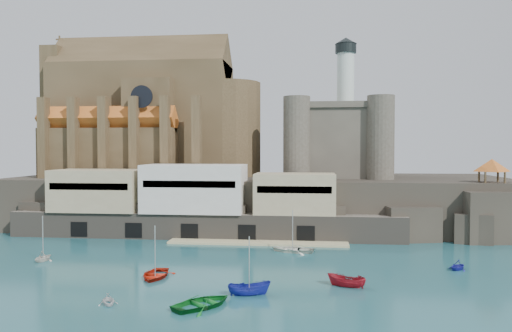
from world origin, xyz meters
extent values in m
plane|color=#194C54|center=(0.00, 0.00, 0.00)|extent=(300.00, 300.00, 0.00)
cube|color=black|center=(0.00, 40.00, 5.00)|extent=(100.00, 34.00, 10.00)
cube|color=black|center=(-38.00, 23.50, 3.00)|extent=(9.00, 5.00, 6.00)
cube|color=black|center=(-22.00, 23.50, 3.00)|extent=(9.00, 5.00, 6.00)
cube|color=black|center=(-5.00, 23.50, 3.00)|extent=(9.00, 5.00, 6.00)
cube|color=black|center=(12.00, 23.50, 3.00)|extent=(9.00, 5.00, 6.00)
cube|color=black|center=(28.00, 23.50, 3.00)|extent=(9.00, 5.00, 6.00)
cube|color=#635B4F|center=(-8.00, 22.50, 2.25)|extent=(70.00, 6.00, 4.50)
cube|color=tan|center=(2.00, 18.00, 0.15)|extent=(30.00, 4.00, 0.40)
cube|color=black|center=(-30.00, 19.60, 1.60)|extent=(3.00, 0.40, 2.60)
cube|color=black|center=(-20.00, 19.60, 1.60)|extent=(3.00, 0.40, 2.60)
cube|color=black|center=(-10.00, 19.60, 1.60)|extent=(3.00, 0.40, 2.60)
cube|color=black|center=(0.00, 19.60, 1.60)|extent=(3.00, 0.40, 2.60)
cube|color=black|center=(10.00, 19.60, 1.60)|extent=(3.00, 0.40, 2.60)
cube|color=tan|center=(-28.00, 23.50, 8.25)|extent=(16.00, 9.00, 7.50)
cube|color=beige|center=(-10.00, 23.50, 8.75)|extent=(18.00, 9.00, 8.50)
cube|color=tan|center=(8.00, 23.50, 8.00)|extent=(14.00, 8.00, 7.00)
cube|color=#473621|center=(-26.00, 42.00, 22.00)|extent=(38.00, 14.00, 24.00)
cube|color=#473621|center=(-26.00, 42.00, 34.00)|extent=(38.00, 13.01, 13.01)
cylinder|color=#473621|center=(-7.00, 42.00, 20.00)|extent=(14.00, 14.00, 20.00)
cube|color=#473621|center=(-22.00, 42.00, 20.00)|extent=(10.00, 20.00, 20.00)
cube|color=#473621|center=(-30.00, 32.50, 15.00)|extent=(28.00, 5.00, 10.00)
cube|color=#473621|center=(-30.00, 51.50, 15.00)|extent=(28.00, 5.00, 10.00)
cube|color=#BE5D20|center=(-30.00, 32.50, 21.60)|extent=(28.00, 5.66, 5.66)
cube|color=#BE5D20|center=(-30.00, 51.50, 21.60)|extent=(28.00, 5.66, 5.66)
cube|color=#473621|center=(-45.00, 42.00, 24.00)|extent=(4.00, 10.00, 28.00)
cylinder|color=black|center=(-22.00, 29.95, 26.00)|extent=(4.40, 0.30, 4.40)
cube|color=#473621|center=(-42.00, 29.50, 18.00)|extent=(1.60, 2.20, 16.00)
cube|color=#473621|center=(-35.80, 29.50, 18.00)|extent=(1.60, 2.20, 16.00)
cube|color=#473621|center=(-29.60, 29.50, 18.00)|extent=(1.60, 2.20, 16.00)
cube|color=#473621|center=(-23.40, 29.50, 18.00)|extent=(1.60, 2.20, 16.00)
cube|color=#473621|center=(-17.20, 29.50, 18.00)|extent=(1.60, 2.20, 16.00)
cube|color=#473621|center=(-11.00, 29.50, 18.00)|extent=(1.60, 2.20, 16.00)
cube|color=#464137|center=(16.00, 41.00, 17.00)|extent=(16.00, 16.00, 14.00)
cube|color=#464137|center=(16.00, 41.00, 24.40)|extent=(17.00, 17.00, 1.20)
cylinder|color=#464137|center=(8.00, 33.00, 18.00)|extent=(5.20, 5.20, 16.00)
cylinder|color=#464137|center=(24.00, 33.00, 18.00)|extent=(5.20, 5.20, 16.00)
cylinder|color=#464137|center=(8.00, 49.00, 18.00)|extent=(5.20, 5.20, 16.00)
cylinder|color=#464137|center=(24.00, 49.00, 18.00)|extent=(5.20, 5.20, 16.00)
cylinder|color=silver|center=(18.00, 43.00, 30.00)|extent=(3.60, 3.60, 12.00)
cylinder|color=black|center=(18.00, 43.00, 37.00)|extent=(4.40, 4.40, 2.00)
cone|color=black|center=(18.00, 43.00, 38.60)|extent=(4.60, 4.60, 1.40)
cube|color=black|center=(42.00, 26.00, 4.35)|extent=(12.00, 10.00, 8.70)
cube|color=black|center=(38.00, 23.00, 2.50)|extent=(6.00, 5.00, 5.00)
cube|color=#473621|center=(42.00, 26.00, 8.85)|extent=(4.20, 4.20, 0.30)
cylinder|color=#473621|center=(40.40, 24.40, 10.30)|extent=(0.36, 0.36, 3.20)
cylinder|color=#473621|center=(43.60, 24.40, 10.30)|extent=(0.36, 0.36, 3.20)
cylinder|color=#473621|center=(40.40, 27.60, 10.30)|extent=(0.36, 0.36, 3.20)
cylinder|color=#473621|center=(43.60, 27.60, 10.30)|extent=(0.36, 0.36, 3.20)
pyramid|color=#BE5D20|center=(42.00, 26.00, 13.00)|extent=(6.40, 6.40, 2.20)
imported|color=#B61C0A|center=(-8.25, -5.05, 0.00)|extent=(4.42, 1.37, 6.15)
imported|color=silver|center=(-9.70, -15.98, 0.00)|extent=(2.85, 2.51, 2.82)
imported|color=#1E279A|center=(4.22, -11.19, 0.00)|extent=(2.19, 2.15, 4.70)
imported|color=#106B22|center=(0.07, -15.64, 0.00)|extent=(4.44, 4.17, 6.62)
imported|color=silver|center=(-26.76, 1.83, 0.00)|extent=(3.18, 2.21, 3.42)
imported|color=maroon|center=(14.91, -6.74, 0.00)|extent=(2.18, 2.15, 4.50)
imported|color=white|center=(8.04, 12.23, 0.00)|extent=(2.30, 4.90, 6.61)
imported|color=#1F2199|center=(30.00, 3.11, 0.00)|extent=(3.12, 3.07, 3.15)
camera|label=1|loc=(10.84, -64.29, 15.88)|focal=35.00mm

